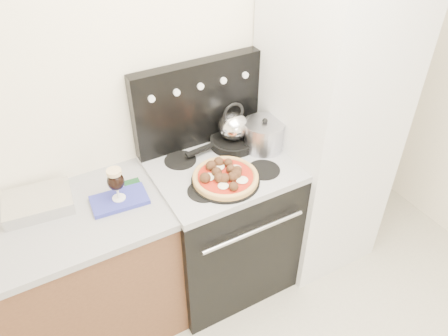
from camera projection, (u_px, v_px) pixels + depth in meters
room_shell at (319, 230)px, 1.57m from camera, size 3.52×3.01×2.52m
base_cabinet at (36, 298)px, 2.30m from camera, size 1.45×0.60×0.86m
countertop at (11, 240)px, 2.03m from camera, size 1.48×0.63×0.04m
stove_body at (222, 227)px, 2.70m from camera, size 0.76×0.65×0.88m
cooktop at (221, 168)px, 2.42m from camera, size 0.76×0.65×0.04m
backguard at (198, 104)px, 2.44m from camera, size 0.76×0.08×0.50m
fridge at (325, 129)px, 2.64m from camera, size 0.64×0.68×1.90m
foil_sheet at (38, 203)px, 2.15m from camera, size 0.35×0.27×0.06m
oven_mitt at (119, 200)px, 2.19m from camera, size 0.29×0.18×0.02m
beer_glass at (116, 184)px, 2.13m from camera, size 0.10×0.10×0.18m
pizza_pan at (225, 181)px, 2.29m from camera, size 0.47×0.47×0.01m
pizza at (226, 176)px, 2.28m from camera, size 0.39×0.39×0.05m
skillet at (233, 142)px, 2.55m from camera, size 0.30×0.30×0.05m
tea_kettle at (233, 124)px, 2.47m from camera, size 0.23×0.23×0.19m
stock_pot at (264, 136)px, 2.49m from camera, size 0.26×0.26×0.16m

